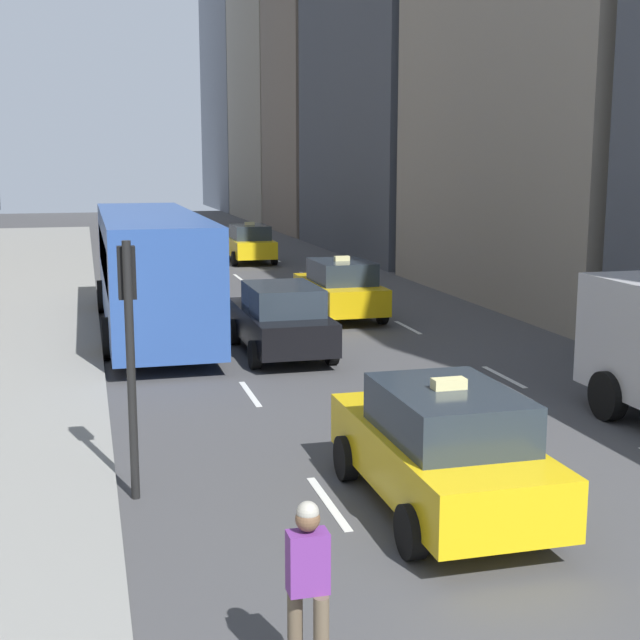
% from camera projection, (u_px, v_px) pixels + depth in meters
% --- Properties ---
extents(lane_markings, '(5.72, 56.00, 0.01)m').
position_uv_depth(lane_markings, '(287.00, 314.00, 27.22)').
color(lane_markings, white).
rests_on(lane_markings, ground).
extents(taxi_lead, '(2.02, 4.40, 1.87)m').
position_uv_depth(taxi_lead, '(340.00, 288.00, 26.53)').
color(taxi_lead, yellow).
rests_on(taxi_lead, ground).
extents(taxi_second, '(2.02, 4.40, 1.87)m').
position_uv_depth(taxi_second, '(441.00, 447.00, 11.86)').
color(taxi_second, yellow).
rests_on(taxi_second, ground).
extents(taxi_third, '(2.02, 4.40, 1.87)m').
position_uv_depth(taxi_third, '(249.00, 243.00, 40.94)').
color(taxi_third, yellow).
rests_on(taxi_third, ground).
extents(sedan_black_near, '(2.02, 4.56, 1.73)m').
position_uv_depth(sedan_black_near, '(281.00, 319.00, 21.45)').
color(sedan_black_near, black).
rests_on(sedan_black_near, ground).
extents(city_bus, '(2.80, 11.61, 3.25)m').
position_uv_depth(city_bus, '(150.00, 267.00, 24.19)').
color(city_bus, '#2D519E').
rests_on(city_bus, ground).
extents(skateboarder, '(0.36, 0.80, 1.75)m').
position_uv_depth(skateboarder, '(308.00, 586.00, 7.83)').
color(skateboarder, brown).
rests_on(skateboarder, ground).
extents(traffic_light_pole, '(0.24, 0.42, 3.60)m').
position_uv_depth(traffic_light_pole, '(129.00, 327.00, 12.09)').
color(traffic_light_pole, black).
rests_on(traffic_light_pole, ground).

